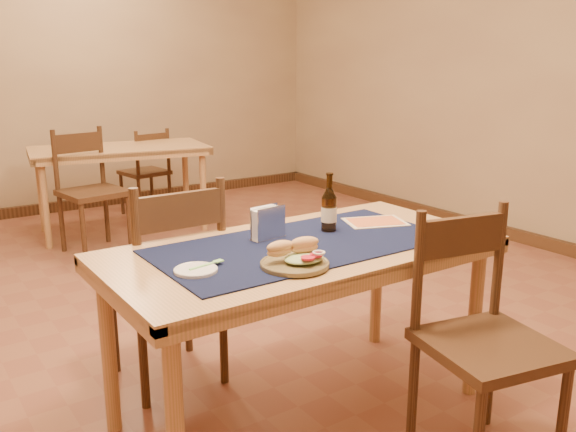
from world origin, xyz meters
TOP-DOWN VIEW (x-y plane):
  - room at (0.00, 0.00)m, footprint 6.04×7.04m
  - main_table at (0.00, -0.80)m, footprint 1.60×0.80m
  - placemat at (0.00, -0.80)m, footprint 1.20×0.60m
  - baseboard at (0.00, 0.00)m, footprint 6.00×7.00m
  - back_table at (0.37, 2.42)m, footprint 1.56×0.96m
  - chair_main_far at (-0.36, -0.26)m, footprint 0.46×0.46m
  - chair_main_near at (0.37, -1.42)m, footprint 0.52×0.52m
  - chair_back_near at (-0.03, 1.99)m, footprint 0.51×0.51m
  - chair_back_far at (0.77, 2.83)m, footprint 0.44×0.44m
  - sandwich_plate at (-0.18, -1.01)m, footprint 0.25×0.25m
  - side_plate at (-0.51, -0.86)m, footprint 0.15×0.15m
  - fork at (-0.45, -0.85)m, footprint 0.15×0.05m
  - beer_bottle at (0.21, -0.71)m, footprint 0.07×0.07m
  - napkin_holder at (-0.08, -0.66)m, footprint 0.16×0.08m
  - menu_card at (0.47, -0.72)m, footprint 0.32×0.28m

SIDE VIEW (x-z plane):
  - baseboard at x=0.00m, z-range 0.00..0.10m
  - chair_back_far at x=0.77m, z-range 0.02..0.86m
  - chair_main_near at x=0.37m, z-range 0.02..0.97m
  - chair_back_near at x=-0.03m, z-range 0.02..0.98m
  - chair_main_far at x=-0.36m, z-range 0.02..1.00m
  - main_table at x=0.00m, z-range 0.29..1.04m
  - back_table at x=0.37m, z-range 0.29..1.04m
  - placemat at x=0.00m, z-range 0.75..0.76m
  - menu_card at x=0.47m, z-range 0.76..0.76m
  - side_plate at x=-0.51m, z-range 0.76..0.77m
  - fork at x=-0.45m, z-range 0.77..0.77m
  - sandwich_plate at x=-0.18m, z-range 0.73..0.83m
  - napkin_holder at x=-0.08m, z-range 0.75..0.89m
  - beer_bottle at x=0.21m, z-range 0.72..0.98m
  - room at x=0.00m, z-range -0.02..2.82m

